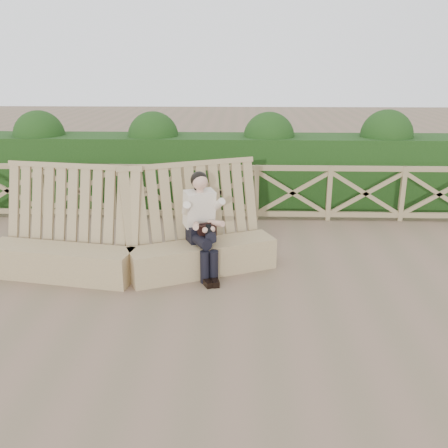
{
  "coord_description": "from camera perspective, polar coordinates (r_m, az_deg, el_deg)",
  "views": [
    {
      "loc": [
        0.41,
        -6.09,
        3.02
      ],
      "look_at": [
        0.18,
        0.4,
        0.9
      ],
      "focal_mm": 40.0,
      "sensor_mm": 36.0,
      "label": 1
    }
  ],
  "objects": [
    {
      "name": "woman",
      "position": [
        7.29,
        -2.53,
        0.37
      ],
      "size": [
        0.62,
        0.98,
        1.52
      ],
      "rotation": [
        0.0,
        0.0,
        0.41
      ],
      "color": "black",
      "rests_on": "ground"
    },
    {
      "name": "guardrail",
      "position": [
        9.91,
        -0.44,
        3.65
      ],
      "size": [
        10.1,
        0.09,
        1.1
      ],
      "color": "#8B7851",
      "rests_on": "ground"
    },
    {
      "name": "bench",
      "position": [
        7.5,
        -10.44,
        -2.66
      ],
      "size": [
        4.28,
        1.58,
        1.6
      ],
      "rotation": [
        0.0,
        0.0,
        0.07
      ],
      "color": "#957B55",
      "rests_on": "ground"
    },
    {
      "name": "ground",
      "position": [
        6.81,
        -1.67,
        -8.25
      ],
      "size": [
        60.0,
        60.0,
        0.0
      ],
      "primitive_type": "plane",
      "color": "brown",
      "rests_on": "ground"
    },
    {
      "name": "hedge",
      "position": [
        11.04,
        -0.18,
        6.19
      ],
      "size": [
        12.0,
        1.2,
        1.5
      ],
      "primitive_type": "cube",
      "color": "black",
      "rests_on": "ground"
    }
  ]
}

